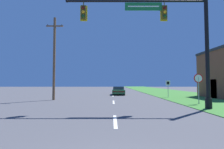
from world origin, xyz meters
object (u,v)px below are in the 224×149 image
at_px(route_sign_post, 167,85).
at_px(utility_pole_near, 53,57).
at_px(car_ahead, 118,91).
at_px(signal_mast, 171,34).
at_px(stop_sign, 197,82).

bearing_deg(route_sign_post, utility_pole_near, -167.88).
height_order(car_ahead, route_sign_post, route_sign_post).
bearing_deg(utility_pole_near, signal_mast, -31.95).
height_order(signal_mast, route_sign_post, signal_mast).
bearing_deg(stop_sign, utility_pole_near, 164.77).
bearing_deg(stop_sign, signal_mast, -138.53).
xyz_separation_m(stop_sign, utility_pole_near, (-13.35, 3.63, 2.65)).
height_order(car_ahead, stop_sign, stop_sign).
relative_size(route_sign_post, utility_pole_near, 0.23).
xyz_separation_m(signal_mast, stop_sign, (3.11, 2.75, -3.27)).
bearing_deg(route_sign_post, signal_mast, -105.90).
height_order(stop_sign, utility_pole_near, utility_pole_near).
relative_size(signal_mast, stop_sign, 4.00).
distance_m(signal_mast, stop_sign, 5.29).
bearing_deg(car_ahead, stop_sign, -62.18).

